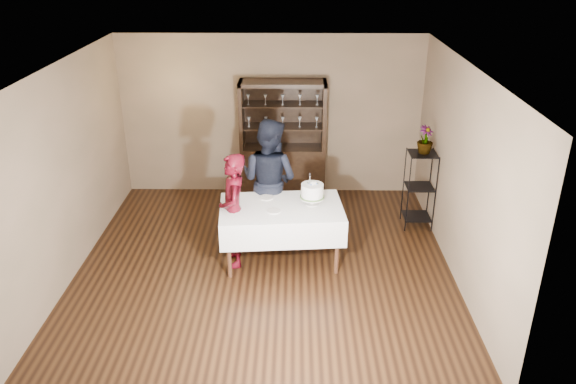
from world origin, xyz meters
name	(u,v)px	position (x,y,z in m)	size (l,w,h in m)	color
floor	(265,265)	(0.00, 0.00, 0.00)	(5.00, 5.00, 0.00)	black
ceiling	(261,67)	(0.00, 0.00, 2.70)	(5.00, 5.00, 0.00)	silver
back_wall	(271,116)	(0.00, 2.50, 1.35)	(5.00, 0.02, 2.70)	brown
wall_left	(67,172)	(-2.50, 0.00, 1.35)	(0.02, 5.00, 2.70)	brown
wall_right	(461,175)	(2.50, 0.00, 1.35)	(0.02, 5.00, 2.70)	brown
china_hutch	(283,160)	(0.20, 2.25, 0.66)	(1.40, 0.48, 2.00)	black
plant_etagere	(419,187)	(2.28, 1.20, 0.65)	(0.42, 0.42, 1.20)	black
cake_table	(281,219)	(0.23, 0.15, 0.62)	(1.70, 1.13, 0.81)	white
woman	(233,211)	(-0.40, 0.07, 0.79)	(0.57, 0.38, 1.57)	#3D0513
man	(269,180)	(0.03, 0.83, 0.91)	(0.88, 0.69, 1.82)	black
cake	(312,192)	(0.64, 0.22, 1.00)	(0.33, 0.33, 0.46)	silver
plate_near	(274,211)	(0.13, 0.00, 0.82)	(0.18, 0.18, 0.01)	silver
plate_far	(267,197)	(0.02, 0.41, 0.82)	(0.19, 0.19, 0.01)	silver
potted_plant	(425,140)	(2.30, 1.21, 1.39)	(0.23, 0.23, 0.41)	#486D34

